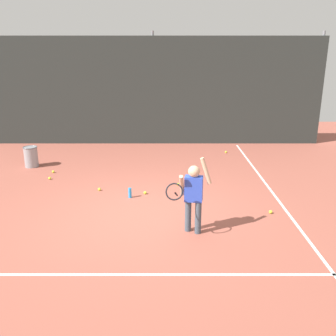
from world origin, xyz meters
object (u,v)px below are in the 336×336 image
tennis_ball_5 (180,184)px  tennis_ball_0 (228,152)px  tennis_ball_2 (52,178)px  tennis_player (194,193)px  tennis_ball_6 (147,193)px  tennis_ball_7 (55,172)px  water_bottle (132,193)px  tennis_ball_1 (101,189)px  tennis_ball_3 (272,212)px  ball_hopper (33,156)px

tennis_ball_5 → tennis_ball_0: bearing=62.0°
tennis_ball_2 → tennis_player: bearing=-39.8°
tennis_ball_6 → tennis_ball_7: bearing=148.7°
tennis_player → water_bottle: 2.11m
tennis_ball_1 → tennis_ball_7: (-1.44, 1.29, 0.00)m
tennis_ball_1 → tennis_ball_3: 3.77m
tennis_ball_1 → tennis_ball_6: 1.08m
tennis_ball_3 → water_bottle: bearing=163.8°
tennis_ball_6 → tennis_ball_7: same height
tennis_player → ball_hopper: tennis_player is taller
tennis_player → tennis_ball_5: tennis_player is taller
tennis_ball_1 → tennis_ball_5: (1.80, 0.33, 0.00)m
tennis_ball_0 → tennis_ball_6: 4.21m
ball_hopper → tennis_ball_1: ball_hopper is taller
tennis_ball_7 → tennis_ball_2: bearing=-82.5°
water_bottle → tennis_ball_6: size_ratio=3.33×
tennis_ball_7 → ball_hopper: bearing=143.4°
tennis_ball_0 → tennis_ball_5: (-1.58, -2.97, 0.00)m
tennis_player → tennis_ball_6: bearing=126.9°
water_bottle → tennis_ball_7: size_ratio=3.33×
ball_hopper → tennis_ball_6: size_ratio=8.52×
tennis_ball_6 → tennis_ball_7: (-2.49, 1.51, 0.00)m
tennis_ball_5 → tennis_ball_7: size_ratio=1.00×
tennis_ball_3 → tennis_ball_7: size_ratio=1.00×
tennis_ball_3 → tennis_ball_5: same height
tennis_ball_1 → tennis_ball_2: 1.57m
water_bottle → tennis_ball_6: bearing=33.3°
tennis_ball_2 → tennis_ball_3: same height
tennis_player → tennis_ball_7: 4.81m
water_bottle → tennis_ball_3: 2.94m
tennis_ball_1 → tennis_ball_6: same height
tennis_ball_7 → tennis_player: bearing=-44.1°
tennis_ball_6 → tennis_ball_2: bearing=157.7°
tennis_player → tennis_ball_5: bearing=104.1°
tennis_ball_3 → tennis_ball_6: bearing=157.7°
tennis_ball_1 → tennis_ball_7: 1.93m
tennis_ball_5 → tennis_ball_6: same height
water_bottle → tennis_ball_5: (1.06, 0.75, -0.08)m
ball_hopper → tennis_ball_7: ball_hopper is taller
tennis_player → tennis_ball_6: (-0.93, 1.80, -0.69)m
tennis_player → ball_hopper: (-4.17, 3.87, -0.44)m
tennis_ball_6 → tennis_player: bearing=-62.8°
tennis_ball_3 → tennis_ball_6: 2.71m
tennis_ball_3 → tennis_ball_7: 5.60m
tennis_ball_0 → tennis_ball_1: (-3.38, -3.29, 0.00)m
tennis_ball_0 → tennis_ball_5: same height
ball_hopper → water_bottle: (2.93, -2.28, -0.18)m
tennis_ball_0 → tennis_ball_7: size_ratio=1.00×
water_bottle → tennis_ball_7: water_bottle is taller
tennis_player → water_bottle: tennis_player is taller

